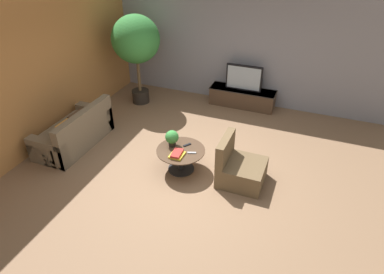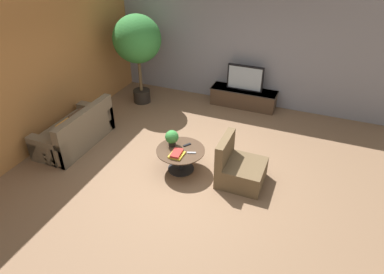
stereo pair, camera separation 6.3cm
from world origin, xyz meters
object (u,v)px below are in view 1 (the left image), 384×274
coffee_table (181,156)px  potted_palm_tall (136,42)px  potted_plant_tabletop (172,138)px  television (244,78)px  armchair_wicker (239,168)px  couch_by_wall (75,133)px  media_console (242,97)px

coffee_table → potted_palm_tall: potted_palm_tall is taller
potted_palm_tall → potted_plant_tabletop: potted_palm_tall is taller
television → armchair_wicker: (0.70, -2.93, -0.49)m
television → couch_by_wall: (-2.80, -3.04, -0.47)m
armchair_wicker → potted_palm_tall: potted_palm_tall is taller
coffee_table → armchair_wicker: 1.11m
couch_by_wall → potted_plant_tabletop: 2.21m
media_console → potted_palm_tall: potted_palm_tall is taller
media_console → potted_plant_tabletop: 3.03m
coffee_table → potted_palm_tall: bearing=133.0°
coffee_table → potted_palm_tall: 3.34m
television → coffee_table: (-0.41, -3.01, -0.45)m
media_console → television: television is taller
television → potted_plant_tabletop: 3.01m
couch_by_wall → potted_plant_tabletop: bearing=92.5°
media_console → television: size_ratio=1.85×
media_console → coffee_table: 3.04m
media_console → couch_by_wall: bearing=-132.6°
television → coffee_table: 3.07m
media_console → potted_plant_tabletop: potted_plant_tabletop is taller
media_console → potted_palm_tall: size_ratio=0.74×
coffee_table → potted_palm_tall: size_ratio=0.41×
media_console → potted_plant_tabletop: bearing=-101.8°
couch_by_wall → armchair_wicker: bearing=91.7°
media_console → couch_by_wall: couch_by_wall is taller
television → potted_palm_tall: (-2.51, -0.76, 0.83)m
television → potted_palm_tall: 2.75m
coffee_table → couch_by_wall: bearing=-179.5°
media_console → potted_plant_tabletop: size_ratio=5.20×
potted_plant_tabletop → media_console: bearing=78.2°
coffee_table → couch_by_wall: 2.39m
potted_palm_tall → armchair_wicker: bearing=-34.2°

